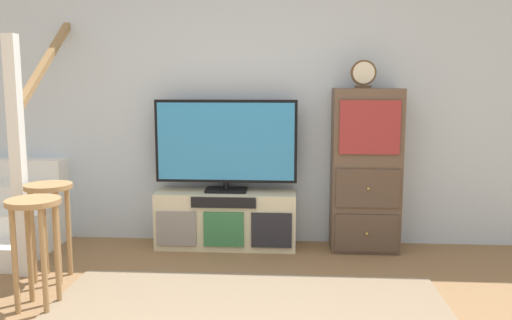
{
  "coord_description": "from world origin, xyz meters",
  "views": [
    {
      "loc": [
        0.26,
        -2.34,
        1.45
      ],
      "look_at": [
        -0.0,
        1.71,
        0.86
      ],
      "focal_mm": 37.08,
      "sensor_mm": 36.0,
      "label": 1
    }
  ],
  "objects_px": {
    "media_console": "(226,219)",
    "desk_clock": "(363,74)",
    "bar_stool_near": "(35,228)",
    "bar_stool_far": "(50,209)",
    "side_cabinet": "(366,171)",
    "television": "(226,143)"
  },
  "relations": [
    {
      "from": "television",
      "to": "bar_stool_far",
      "type": "relative_size",
      "value": 1.73
    },
    {
      "from": "media_console",
      "to": "television",
      "type": "distance_m",
      "value": 0.68
    },
    {
      "from": "media_console",
      "to": "bar_stool_near",
      "type": "height_order",
      "value": "bar_stool_near"
    },
    {
      "from": "television",
      "to": "desk_clock",
      "type": "bearing_deg",
      "value": -1.4
    },
    {
      "from": "desk_clock",
      "to": "bar_stool_far",
      "type": "height_order",
      "value": "desk_clock"
    },
    {
      "from": "television",
      "to": "bar_stool_far",
      "type": "xyz_separation_m",
      "value": [
        -1.2,
        -0.89,
        -0.39
      ]
    },
    {
      "from": "media_console",
      "to": "bar_stool_far",
      "type": "relative_size",
      "value": 1.71
    },
    {
      "from": "media_console",
      "to": "bar_stool_far",
      "type": "xyz_separation_m",
      "value": [
        -1.2,
        -0.86,
        0.29
      ]
    },
    {
      "from": "side_cabinet",
      "to": "bar_stool_near",
      "type": "xyz_separation_m",
      "value": [
        -2.27,
        -1.38,
        -0.16
      ]
    },
    {
      "from": "bar_stool_near",
      "to": "desk_clock",
      "type": "bearing_deg",
      "value": 31.47
    },
    {
      "from": "side_cabinet",
      "to": "desk_clock",
      "type": "bearing_deg",
      "value": -161.07
    },
    {
      "from": "media_console",
      "to": "desk_clock",
      "type": "xyz_separation_m",
      "value": [
        1.17,
        -0.0,
        1.27
      ]
    },
    {
      "from": "media_console",
      "to": "television",
      "type": "bearing_deg",
      "value": 90.0
    },
    {
      "from": "bar_stool_far",
      "to": "side_cabinet",
      "type": "bearing_deg",
      "value": 19.89
    },
    {
      "from": "media_console",
      "to": "desk_clock",
      "type": "height_order",
      "value": "desk_clock"
    },
    {
      "from": "bar_stool_near",
      "to": "bar_stool_far",
      "type": "xyz_separation_m",
      "value": [
        -0.14,
        0.51,
        -0.0
      ]
    },
    {
      "from": "television",
      "to": "bar_stool_near",
      "type": "height_order",
      "value": "television"
    },
    {
      "from": "television",
      "to": "desk_clock",
      "type": "relative_size",
      "value": 5.28
    },
    {
      "from": "media_console",
      "to": "bar_stool_near",
      "type": "relative_size",
      "value": 1.7
    },
    {
      "from": "television",
      "to": "bar_stool_near",
      "type": "bearing_deg",
      "value": -127.26
    },
    {
      "from": "bar_stool_near",
      "to": "television",
      "type": "bearing_deg",
      "value": 52.74
    },
    {
      "from": "desk_clock",
      "to": "television",
      "type": "bearing_deg",
      "value": 178.6
    }
  ]
}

